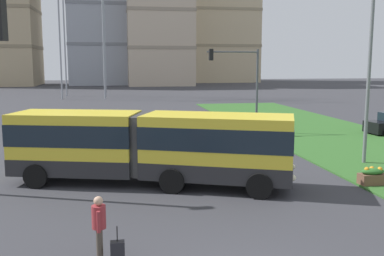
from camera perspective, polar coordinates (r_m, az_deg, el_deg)
name	(u,v)px	position (r m, az deg, el deg)	size (l,w,h in m)	color
articulated_bus	(150,146)	(18.47, -5.46, -2.30)	(11.90, 6.23, 3.00)	yellow
car_silver_hatch	(65,134)	(28.35, -16.19, -0.70)	(4.56, 2.39, 1.58)	#B7BABF
pedestrian_crossing	(99,224)	(11.70, -11.97, -12.12)	(0.36, 0.58, 1.74)	#4C4238
rolling_suitcase	(118,252)	(11.77, -9.63, -15.57)	(0.36, 0.24, 0.97)	#232328
flower_planter_2	(373,176)	(19.85, 22.38, -5.78)	(1.10, 0.56, 0.74)	brown
traffic_light_far_right	(241,76)	(31.71, 6.37, 6.70)	(3.78, 0.28, 6.07)	#474C51
streetlight_median	(369,64)	(23.51, 22.04, 7.67)	(0.70, 0.28, 9.15)	slate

